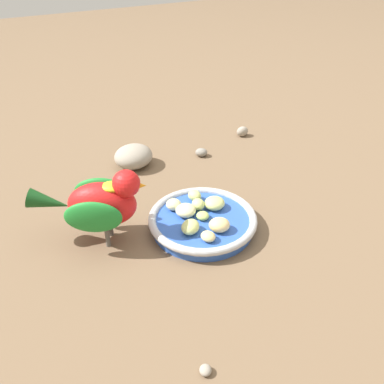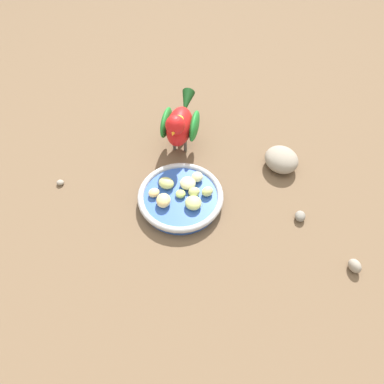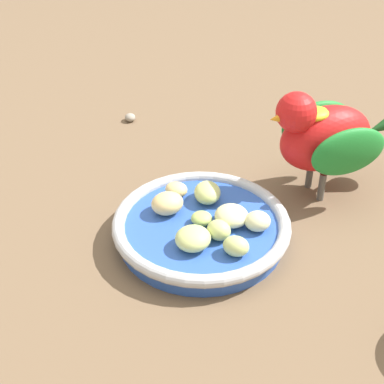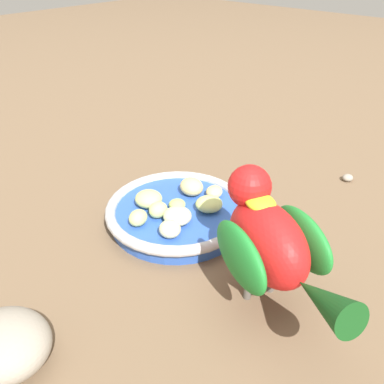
# 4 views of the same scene
# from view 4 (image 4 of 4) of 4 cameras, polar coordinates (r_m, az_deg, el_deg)

# --- Properties ---
(ground_plane) EXTENTS (4.00, 4.00, 0.00)m
(ground_plane) POSITION_cam_4_polar(r_m,az_deg,el_deg) (0.61, -1.67, -3.87)
(ground_plane) COLOR brown
(feeding_bowl) EXTENTS (0.21, 0.21, 0.03)m
(feeding_bowl) POSITION_cam_4_polar(r_m,az_deg,el_deg) (0.60, -2.24, -2.70)
(feeding_bowl) COLOR #2D56B7
(feeding_bowl) RESTS_ON ground_plane
(apple_piece_0) EXTENTS (0.03, 0.03, 0.02)m
(apple_piece_0) POSITION_cam_4_polar(r_m,az_deg,el_deg) (0.57, -4.68, -2.46)
(apple_piece_0) COLOR #C6D17A
(apple_piece_0) RESTS_ON feeding_bowl
(apple_piece_1) EXTENTS (0.03, 0.03, 0.02)m
(apple_piece_1) POSITION_cam_4_polar(r_m,az_deg,el_deg) (0.62, 3.07, 0.03)
(apple_piece_1) COLOR #E5C67F
(apple_piece_1) RESTS_ON feeding_bowl
(apple_piece_2) EXTENTS (0.03, 0.03, 0.01)m
(apple_piece_2) POSITION_cam_4_polar(r_m,az_deg,el_deg) (0.59, -2.26, -1.62)
(apple_piece_2) COLOR #B2CC66
(apple_piece_2) RESTS_ON feeding_bowl
(apple_piece_3) EXTENTS (0.05, 0.05, 0.02)m
(apple_piece_3) POSITION_cam_4_polar(r_m,az_deg,el_deg) (0.58, 2.35, -1.67)
(apple_piece_3) COLOR #C6D17A
(apple_piece_3) RESTS_ON feeding_bowl
(apple_piece_4) EXTENTS (0.04, 0.04, 0.02)m
(apple_piece_4) POSITION_cam_4_polar(r_m,az_deg,el_deg) (0.60, -5.99, -0.93)
(apple_piece_4) COLOR #C6D17A
(apple_piece_4) RESTS_ON feeding_bowl
(apple_piece_5) EXTENTS (0.05, 0.04, 0.02)m
(apple_piece_5) POSITION_cam_4_polar(r_m,az_deg,el_deg) (0.62, -0.07, 0.74)
(apple_piece_5) COLOR #E5C67F
(apple_piece_5) RESTS_ON feeding_bowl
(apple_piece_6) EXTENTS (0.05, 0.05, 0.02)m
(apple_piece_6) POSITION_cam_4_polar(r_m,az_deg,el_deg) (0.56, -2.02, -3.32)
(apple_piece_6) COLOR beige
(apple_piece_6) RESTS_ON feeding_bowl
(apple_piece_7) EXTENTS (0.04, 0.04, 0.02)m
(apple_piece_7) POSITION_cam_4_polar(r_m,az_deg,el_deg) (0.54, -3.05, -5.10)
(apple_piece_7) COLOR beige
(apple_piece_7) RESTS_ON feeding_bowl
(apple_piece_8) EXTENTS (0.03, 0.04, 0.02)m
(apple_piece_8) POSITION_cam_4_polar(r_m,az_deg,el_deg) (0.56, -7.43, -3.53)
(apple_piece_8) COLOR #C6D17A
(apple_piece_8) RESTS_ON feeding_bowl
(parrot) EXTENTS (0.20, 0.13, 0.15)m
(parrot) POSITION_cam_4_polar(r_m,az_deg,el_deg) (0.44, 10.67, -6.60)
(parrot) COLOR #59544C
(parrot) RESTS_ON ground_plane
(rock_large) EXTENTS (0.11, 0.10, 0.05)m
(rock_large) POSITION_cam_4_polar(r_m,az_deg,el_deg) (0.45, -24.33, -18.59)
(rock_large) COLOR gray
(rock_large) RESTS_ON ground_plane
(pebble_1) EXTENTS (0.02, 0.02, 0.01)m
(pebble_1) POSITION_cam_4_polar(r_m,az_deg,el_deg) (0.75, 20.62, 1.85)
(pebble_1) COLOR gray
(pebble_1) RESTS_ON ground_plane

